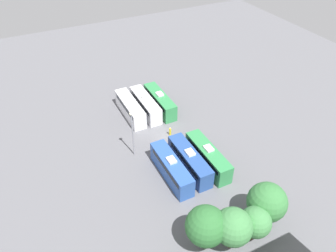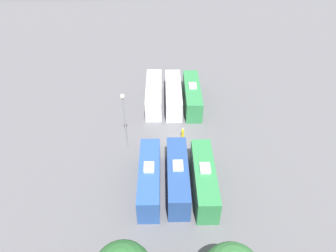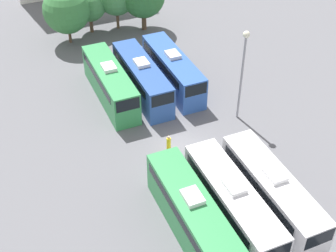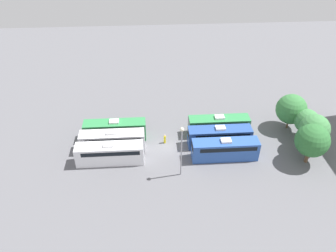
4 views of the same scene
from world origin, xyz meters
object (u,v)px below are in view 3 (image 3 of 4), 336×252
object	(u,v)px
bus_5	(173,69)
light_pole	(243,62)
worker_person	(169,144)
bus_0	(192,213)
bus_1	(232,203)
bus_4	(142,77)
tree_1	(89,4)
bus_3	(110,82)
tree_0	(66,10)
bus_2	(271,191)

from	to	relation	value
bus_5	light_pole	xyz separation A→B (m)	(3.33, -7.40, 4.04)
worker_person	bus_0	bearing A→B (deg)	-102.91
bus_1	bus_4	distance (m)	17.77
tree_1	bus_5	bearing A→B (deg)	-73.53
bus_3	tree_1	world-z (taller)	tree_1
bus_0	worker_person	world-z (taller)	bus_0
bus_0	bus_1	distance (m)	3.05
bus_0	bus_5	world-z (taller)	same
bus_1	tree_0	bearing A→B (deg)	97.34
light_pole	tree_0	distance (m)	23.13
bus_0	tree_0	world-z (taller)	tree_0
bus_1	tree_1	size ratio (longest dim) A/B	1.88
light_pole	tree_1	bearing A→B (deg)	109.17
bus_1	worker_person	size ratio (longest dim) A/B	6.20
bus_1	bus_2	size ratio (longest dim) A/B	1.00
bus_5	light_pole	bearing A→B (deg)	-65.77
bus_3	light_pole	distance (m)	13.08
bus_3	bus_5	bearing A→B (deg)	-2.10
bus_1	bus_2	world-z (taller)	same
bus_1	bus_4	size ratio (longest dim) A/B	1.00
bus_2	light_pole	world-z (taller)	light_pole
bus_3	tree_1	bearing A→B (deg)	81.41
bus_1	tree_0	world-z (taller)	tree_0
bus_4	bus_1	bearing A→B (deg)	-89.97
bus_4	tree_0	distance (m)	14.01
worker_person	tree_0	bearing A→B (deg)	97.34
bus_4	tree_1	world-z (taller)	tree_1
bus_3	tree_0	distance (m)	13.01
tree_1	light_pole	bearing A→B (deg)	-70.83
bus_0	bus_1	size ratio (longest dim) A/B	1.00
bus_2	worker_person	distance (m)	9.85
bus_2	worker_person	world-z (taller)	bus_2
bus_2	tree_1	xyz separation A→B (m)	(-4.11, 32.79, 1.72)
bus_3	bus_4	distance (m)	3.15
bus_2	tree_1	world-z (taller)	tree_1
bus_3	tree_0	size ratio (longest dim) A/B	1.58
bus_0	bus_5	bearing A→B (deg)	70.18
worker_person	bus_2	bearing A→B (deg)	-64.20
tree_1	bus_4	bearing A→B (deg)	-86.35
bus_4	tree_0	xyz separation A→B (m)	(-3.99, 13.26, 2.19)
bus_1	light_pole	xyz separation A→B (m)	(6.70, 10.60, 4.04)
bus_0	bus_4	world-z (taller)	same
worker_person	light_pole	distance (m)	9.52
bus_1	bus_3	world-z (taller)	same
bus_5	tree_1	world-z (taller)	tree_1
bus_0	light_pole	bearing A→B (deg)	46.79
tree_0	bus_4	bearing A→B (deg)	-73.26
bus_1	bus_5	world-z (taller)	same
bus_1	light_pole	world-z (taller)	light_pole
tree_1	bus_3	bearing A→B (deg)	-98.59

